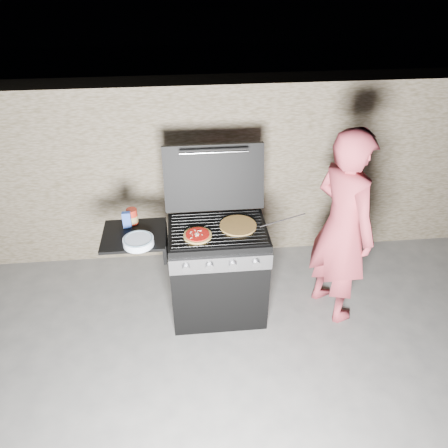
{
  "coord_description": "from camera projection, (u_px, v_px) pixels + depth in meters",
  "views": [
    {
      "loc": [
        -0.23,
        -2.88,
        2.91
      ],
      "look_at": [
        0.05,
        0.0,
        0.95
      ],
      "focal_mm": 35.0,
      "sensor_mm": 36.0,
      "label": 1
    }
  ],
  "objects": [
    {
      "name": "plate_stack",
      "position": [
        138.0,
        242.0,
        3.33
      ],
      "size": [
        0.29,
        0.29,
        0.05
      ],
      "primitive_type": "cylinder",
      "rotation": [
        0.0,
        0.0,
        0.29
      ],
      "color": "white",
      "rests_on": "gas_grill"
    },
    {
      "name": "pizza_topped",
      "position": [
        198.0,
        235.0,
        3.41
      ],
      "size": [
        0.23,
        0.23,
        0.02
      ],
      "primitive_type": null,
      "rotation": [
        0.0,
        0.0,
        0.06
      ],
      "color": "#B07545",
      "rests_on": "gas_grill"
    },
    {
      "name": "stone_wall",
      "position": [
        209.0,
        170.0,
        4.38
      ],
      "size": [
        8.0,
        0.35,
        1.8
      ],
      "primitive_type": "cube",
      "color": "#7E6F5D",
      "rests_on": "ground"
    },
    {
      "name": "gas_grill",
      "position": [
        189.0,
        274.0,
        3.74
      ],
      "size": [
        1.34,
        0.79,
        0.91
      ],
      "primitive_type": null,
      "color": "black",
      "rests_on": "ground"
    },
    {
      "name": "ground",
      "position": [
        219.0,
        309.0,
        4.02
      ],
      "size": [
        50.0,
        50.0,
        0.0
      ],
      "primitive_type": "plane",
      "color": "#525150"
    },
    {
      "name": "sauce_jar",
      "position": [
        132.0,
        216.0,
        3.55
      ],
      "size": [
        0.11,
        0.11,
        0.13
      ],
      "primitive_type": "cylinder",
      "rotation": [
        0.0,
        0.0,
        0.31
      ],
      "color": "maroon",
      "rests_on": "gas_grill"
    },
    {
      "name": "person",
      "position": [
        342.0,
        228.0,
        3.57
      ],
      "size": [
        0.63,
        0.75,
        1.75
      ],
      "primitive_type": "imported",
      "rotation": [
        0.0,
        0.0,
        1.97
      ],
      "color": "#AE3A46",
      "rests_on": "ground"
    },
    {
      "name": "tongs",
      "position": [
        283.0,
        221.0,
        3.53
      ],
      "size": [
        0.38,
        0.07,
        0.08
      ],
      "primitive_type": "cylinder",
      "rotation": [
        0.0,
        1.4,
        0.15
      ],
      "color": "black",
      "rests_on": "gas_grill"
    },
    {
      "name": "blue_carton",
      "position": [
        127.0,
        220.0,
        3.5
      ],
      "size": [
        0.07,
        0.04,
        0.14
      ],
      "primitive_type": "cube",
      "rotation": [
        0.0,
        0.0,
        -0.02
      ],
      "color": "#29469C",
      "rests_on": "gas_grill"
    },
    {
      "name": "pizza_plain",
      "position": [
        238.0,
        226.0,
        3.53
      ],
      "size": [
        0.33,
        0.33,
        0.02
      ],
      "primitive_type": "cylinder",
      "rotation": [
        0.0,
        0.0,
        -0.11
      ],
      "color": "gold",
      "rests_on": "gas_grill"
    }
  ]
}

